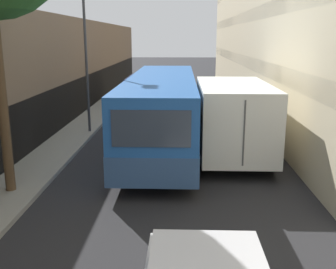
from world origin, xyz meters
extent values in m
plane|color=#232326|center=(0.00, 15.00, 0.00)|extent=(150.00, 150.00, 0.00)
cube|color=gray|center=(-4.54, 15.00, 0.07)|extent=(1.72, 60.00, 0.14)
cube|color=brown|center=(-6.60, 15.00, 2.76)|extent=(2.40, 60.00, 5.51)
cube|color=black|center=(-5.94, 15.00, 1.10)|extent=(1.08, 60.00, 2.21)
cube|color=#333D47|center=(4.82, 15.00, 3.01)|extent=(1.08, 60.00, 0.70)
cube|color=#333D47|center=(4.82, 15.00, 5.66)|extent=(1.08, 60.00, 0.70)
cube|color=#1E519E|center=(-0.40, 14.97, 1.67)|extent=(2.58, 11.86, 2.50)
cube|color=#2D4C7A|center=(-0.40, 14.97, 0.86)|extent=(2.60, 11.88, 0.87)
cube|color=#2D3847|center=(-0.40, 14.97, 2.05)|extent=(2.61, 10.91, 0.80)
cube|color=#2D3847|center=(-0.40, 9.03, 2.11)|extent=(2.11, 0.04, 1.00)
cylinder|color=black|center=(-1.53, 18.65, 0.50)|extent=(0.24, 1.00, 1.00)
cylinder|color=black|center=(0.74, 18.65, 0.50)|extent=(0.24, 1.00, 1.00)
cylinder|color=black|center=(-1.53, 11.29, 0.50)|extent=(0.24, 1.00, 1.00)
cylinder|color=black|center=(0.74, 11.29, 0.50)|extent=(0.24, 1.00, 1.00)
cube|color=silver|center=(2.30, 16.95, 1.33)|extent=(2.40, 2.05, 1.84)
cube|color=silver|center=(2.30, 13.28, 1.61)|extent=(2.50, 5.28, 2.41)
cube|color=#4C4C4C|center=(2.30, 10.63, 1.61)|extent=(0.05, 0.02, 2.05)
cylinder|color=black|center=(1.18, 16.95, 0.48)|extent=(0.22, 0.96, 0.96)
cylinder|color=black|center=(3.42, 16.95, 0.48)|extent=(0.22, 0.96, 0.96)
cylinder|color=black|center=(1.18, 11.82, 0.48)|extent=(0.22, 0.96, 0.96)
cylinder|color=black|center=(3.42, 11.82, 0.48)|extent=(0.22, 0.96, 0.96)
cube|color=navy|center=(-2.25, 25.56, 1.07)|extent=(1.93, 4.61, 1.62)
cube|color=#2D3847|center=(-2.25, 27.51, 1.35)|extent=(1.54, 0.04, 0.57)
cylinder|color=black|center=(-3.12, 26.89, 0.32)|extent=(0.16, 0.64, 0.64)
cylinder|color=black|center=(-1.38, 26.89, 0.32)|extent=(0.16, 0.64, 0.64)
cylinder|color=black|center=(-3.12, 24.22, 0.32)|extent=(0.16, 0.64, 0.64)
cylinder|color=black|center=(-1.38, 24.22, 0.32)|extent=(0.16, 0.64, 0.64)
cylinder|color=#38383D|center=(-3.93, 16.91, 3.96)|extent=(0.12, 0.12, 7.64)
cylinder|color=#4C3823|center=(-4.54, 9.54, 2.81)|extent=(0.28, 0.28, 5.34)
camera|label=1|loc=(0.40, -1.00, 4.45)|focal=42.00mm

